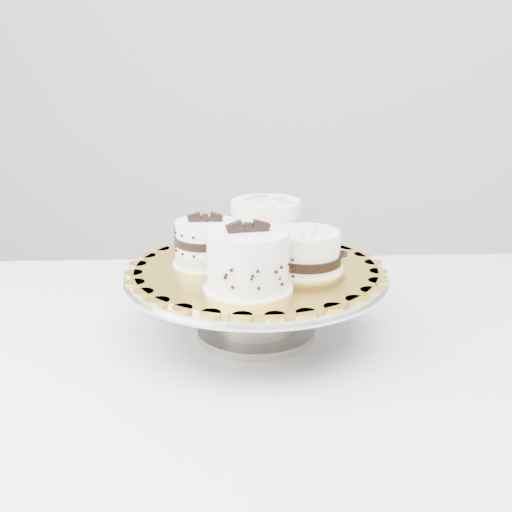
# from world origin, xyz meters

# --- Properties ---
(table) EXTENTS (1.38, 1.02, 0.75)m
(table) POSITION_xyz_m (-0.14, 0.04, 0.68)
(table) COLOR white
(table) RESTS_ON floor
(cake_stand) EXTENTS (0.39, 0.39, 0.11)m
(cake_stand) POSITION_xyz_m (-0.14, 0.08, 0.82)
(cake_stand) COLOR gray
(cake_stand) RESTS_ON table
(cake_board) EXTENTS (0.44, 0.44, 0.01)m
(cake_board) POSITION_xyz_m (-0.14, 0.08, 0.86)
(cake_board) COLOR gold
(cake_board) RESTS_ON cake_stand
(cake_swirl) EXTENTS (0.14, 0.14, 0.10)m
(cake_swirl) POSITION_xyz_m (-0.14, -0.00, 0.90)
(cake_swirl) COLOR white
(cake_swirl) RESTS_ON cake_board
(cake_banded) EXTENTS (0.10, 0.10, 0.08)m
(cake_banded) POSITION_xyz_m (-0.21, 0.09, 0.89)
(cake_banded) COLOR white
(cake_banded) RESTS_ON cake_board
(cake_dots) EXTENTS (0.13, 0.13, 0.08)m
(cake_dots) POSITION_xyz_m (-0.13, 0.17, 0.90)
(cake_dots) COLOR white
(cake_dots) RESTS_ON cake_board
(cake_ribbon) EXTENTS (0.13, 0.13, 0.06)m
(cake_ribbon) POSITION_xyz_m (-0.06, 0.08, 0.89)
(cake_ribbon) COLOR white
(cake_ribbon) RESTS_ON cake_board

